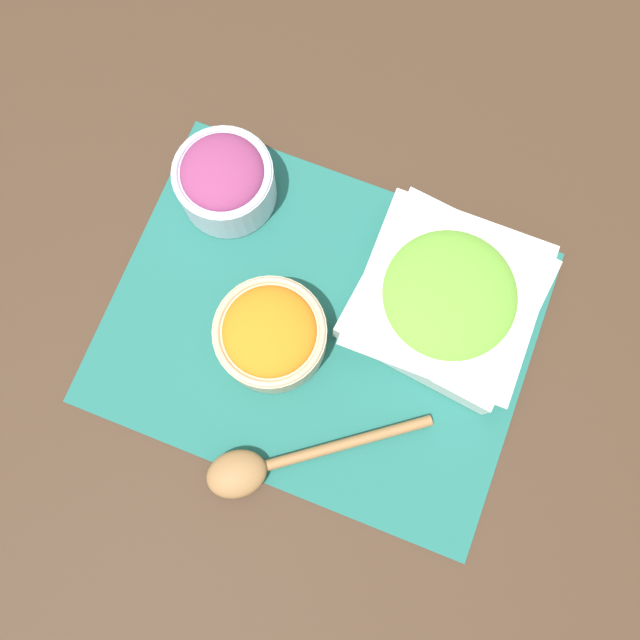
% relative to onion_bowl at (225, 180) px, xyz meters
% --- Properties ---
extents(ground_plane, '(3.00, 3.00, 0.00)m').
position_rel_onion_bowl_xyz_m(ground_plane, '(0.16, -0.11, -0.04)').
color(ground_plane, '#422D1E').
extents(placemat, '(0.47, 0.37, 0.00)m').
position_rel_onion_bowl_xyz_m(placemat, '(0.16, -0.11, -0.04)').
color(placemat, '#236B60').
rests_on(placemat, ground_plane).
extents(onion_bowl, '(0.11, 0.11, 0.08)m').
position_rel_onion_bowl_xyz_m(onion_bowl, '(0.00, 0.00, 0.00)').
color(onion_bowl, silver).
rests_on(onion_bowl, placemat).
extents(carrot_bowl, '(0.12, 0.12, 0.07)m').
position_rel_onion_bowl_xyz_m(carrot_bowl, '(0.11, -0.14, -0.00)').
color(carrot_bowl, '#C6B28E').
rests_on(carrot_bowl, placemat).
extents(lettuce_bowl, '(0.21, 0.21, 0.06)m').
position_rel_onion_bowl_xyz_m(lettuce_bowl, '(0.28, -0.04, -0.01)').
color(lettuce_bowl, white).
rests_on(lettuce_bowl, placemat).
extents(wooden_spoon, '(0.22, 0.17, 0.03)m').
position_rel_onion_bowl_xyz_m(wooden_spoon, '(0.16, -0.28, -0.03)').
color(wooden_spoon, '#9E7042').
rests_on(wooden_spoon, placemat).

